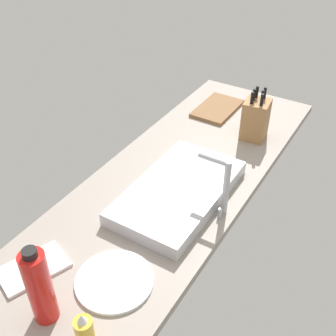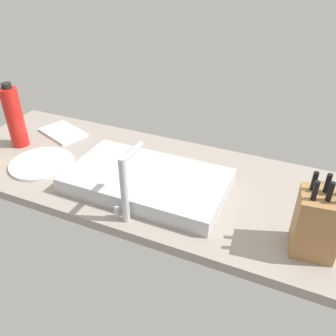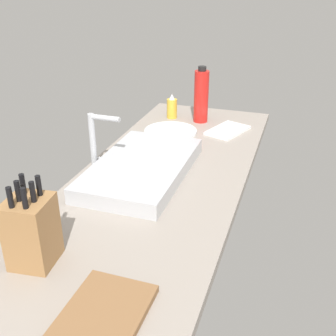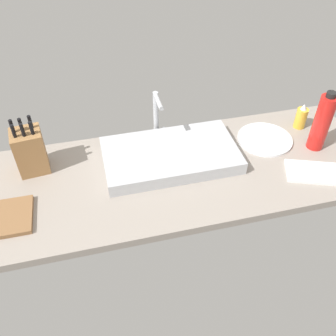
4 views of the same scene
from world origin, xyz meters
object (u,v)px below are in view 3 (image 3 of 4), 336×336
object	(u,v)px
sink_basin	(142,168)
dinner_plate	(171,131)
faucet	(96,138)
knife_block	(32,231)
water_bottle	(201,96)
dish_towel	(228,130)
cutting_board	(98,322)
soap_bottle	(172,108)

from	to	relation	value
sink_basin	dinner_plate	bearing A→B (deg)	4.16
sink_basin	faucet	xyz separation A→B (cm)	(-1.86, 17.37, 10.76)
faucet	dinner_plate	world-z (taller)	faucet
knife_block	water_bottle	bearing A→B (deg)	-13.25
faucet	knife_block	world-z (taller)	knife_block
faucet	dish_towel	size ratio (longest dim) A/B	1.07
water_bottle	dish_towel	distance (cm)	22.81
water_bottle	knife_block	bearing A→B (deg)	173.23
knife_block	dish_towel	distance (cm)	116.86
cutting_board	sink_basin	bearing A→B (deg)	14.04
dish_towel	cutting_board	bearing A→B (deg)	178.04
knife_block	water_bottle	world-z (taller)	water_bottle
faucet	knife_block	distance (cm)	55.84
knife_block	cutting_board	size ratio (longest dim) A/B	0.85
faucet	soap_bottle	bearing A→B (deg)	-6.79
sink_basin	water_bottle	xyz separation A→B (cm)	(65.67, -6.27, 10.37)
cutting_board	dinner_plate	size ratio (longest dim) A/B	1.16
soap_bottle	dish_towel	size ratio (longest dim) A/B	0.59
knife_block	cutting_board	distance (cm)	31.55
faucet	water_bottle	size ratio (longest dim) A/B	0.83
faucet	knife_block	size ratio (longest dim) A/B	0.94
soap_bottle	water_bottle	world-z (taller)	water_bottle
faucet	water_bottle	bearing A→B (deg)	-19.29
soap_bottle	faucet	bearing A→B (deg)	173.21
cutting_board	soap_bottle	distance (cm)	140.92
sink_basin	soap_bottle	world-z (taller)	soap_bottle
sink_basin	dish_towel	world-z (taller)	sink_basin
dish_towel	dinner_plate	bearing A→B (deg)	110.75
faucet	cutting_board	distance (cm)	79.45
dinner_plate	sink_basin	bearing A→B (deg)	-175.84
sink_basin	soap_bottle	bearing A→B (deg)	7.94
water_bottle	dinner_plate	xyz separation A→B (cm)	(-19.82, 9.61, -12.64)
dish_towel	water_bottle	bearing A→B (deg)	57.89
faucet	cutting_board	size ratio (longest dim) A/B	0.79
knife_block	water_bottle	distance (cm)	123.39
dinner_plate	faucet	bearing A→B (deg)	163.61
faucet	dish_towel	world-z (taller)	faucet
knife_block	dinner_plate	size ratio (longest dim) A/B	0.98
faucet	cutting_board	world-z (taller)	faucet
cutting_board	soap_bottle	world-z (taller)	soap_bottle
soap_bottle	water_bottle	distance (cm)	17.38
cutting_board	dinner_plate	bearing A→B (deg)	10.26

